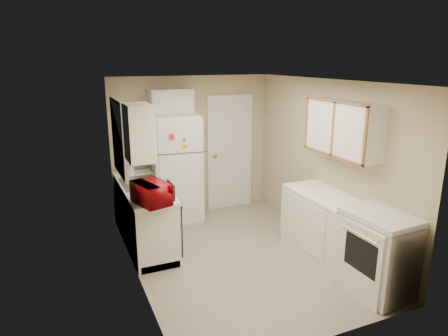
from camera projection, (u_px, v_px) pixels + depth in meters
name	position (u px, v px, depth m)	size (l,w,h in m)	color
floor	(238.00, 255.00, 5.60)	(3.80, 3.80, 0.00)	#ACA18B
ceiling	(240.00, 81.00, 4.97)	(3.80, 3.80, 0.00)	white
wall_left	(133.00, 186.00, 4.75)	(3.80, 3.80, 0.00)	tan
wall_right	(326.00, 163.00, 5.82)	(3.80, 3.80, 0.00)	tan
wall_back	(192.00, 146.00, 6.97)	(2.80, 2.80, 0.00)	tan
wall_front	(329.00, 227.00, 3.60)	(2.80, 2.80, 0.00)	tan
left_counter	(145.00, 215.00, 5.86)	(0.60, 1.80, 0.90)	silver
dishwasher	(175.00, 224.00, 5.43)	(0.03, 0.58, 0.72)	black
sink	(141.00, 186.00, 5.88)	(0.54, 0.74, 0.16)	gray
microwave	(152.00, 193.00, 4.99)	(0.28, 0.51, 0.34)	#810209
soap_bottle	(131.00, 169.00, 6.27)	(0.08, 0.08, 0.18)	white
window_blinds	(120.00, 138.00, 5.59)	(0.10, 0.98, 1.08)	silver
upper_cabinet_left	(139.00, 133.00, 4.84)	(0.30, 0.45, 0.70)	silver
refrigerator	(175.00, 169.00, 6.62)	(0.75, 0.73, 1.81)	silver
cabinet_over_fridge	(171.00, 101.00, 6.47)	(0.70, 0.30, 0.40)	silver
interior_door	(230.00, 153.00, 7.25)	(0.86, 0.06, 2.08)	silver
right_counter	(341.00, 235.00, 5.19)	(0.60, 2.00, 0.90)	silver
stove	(380.00, 252.00, 4.65)	(0.66, 0.81, 0.99)	silver
upper_cabinet_right	(343.00, 128.00, 5.16)	(0.30, 1.20, 0.70)	silver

